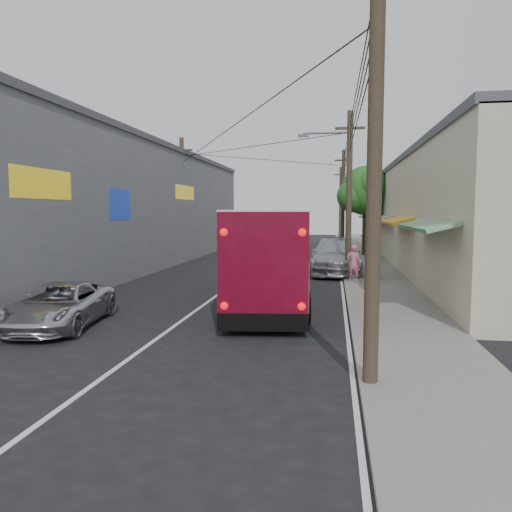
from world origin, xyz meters
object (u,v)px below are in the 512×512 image
Objects in this scene: parked_car_mid at (330,252)px; pedestrian_near at (353,263)px; parked_car_far at (334,246)px; coach_bus at (268,254)px; jeepney at (60,305)px; parked_suv at (335,256)px; pedestrian_far at (373,262)px.

parked_car_mid is 10.47m from pedestrian_near.
parked_car_far is (0.25, 5.45, 0.01)m from parked_car_mid.
parked_car_far is (2.45, 20.17, -1.06)m from coach_bus.
coach_bus is 2.63× the size of jeepney.
coach_bus reaches higher than jeepney.
coach_bus reaches higher than parked_suv.
pedestrian_far is (2.10, -9.01, 0.24)m from parked_car_mid.
pedestrian_far is (4.30, 5.70, -0.83)m from coach_bus.
jeepney is at bearing 57.45° from pedestrian_near.
parked_suv is 4.09m from pedestrian_near.
pedestrian_near is (8.61, 9.67, 0.34)m from jeepney.
coach_bus is 20.34m from parked_car_far.
parked_car_far is 2.40× the size of pedestrian_near.
pedestrian_near reaches higher than pedestrian_far.
parked_suv is at bearing 66.87° from coach_bus.
parked_car_mid is 5.46m from parked_car_far.
coach_bus is 7.19m from pedestrian_far.
parked_car_mid is 0.95× the size of parked_car_far.
pedestrian_far reaches higher than parked_car_mid.
parked_suv is 1.55× the size of parked_car_far.
coach_bus is at bearing -108.50° from parked_suv.
pedestrian_near reaches higher than parked_car_mid.
parked_suv is 4.03× the size of pedestrian_far.
pedestrian_near is (0.80, -4.01, 0.06)m from parked_suv.
coach_bus is 8.74m from parked_suv.
coach_bus is at bearing -93.45° from parked_car_far.
jeepney is 0.71× the size of parked_suv.
coach_bus is 3.06× the size of parked_car_mid.
parked_car_far is at bearing -95.33° from pedestrian_far.
pedestrian_far is (9.59, 11.07, 0.28)m from jeepney.
pedestrian_near is (1.12, -10.41, 0.31)m from parked_car_mid.
parked_suv is at bearing -69.61° from pedestrian_near.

